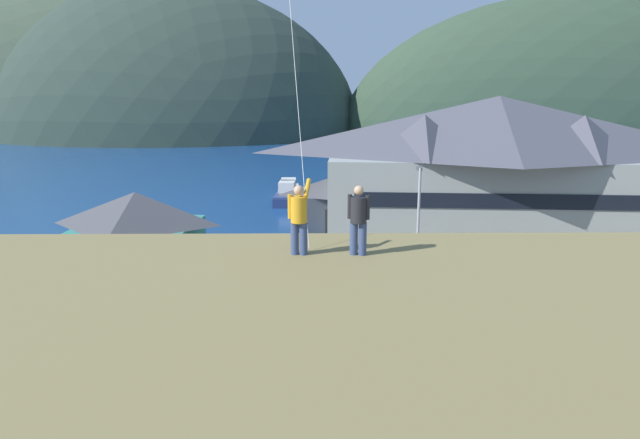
# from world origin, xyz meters

# --- Properties ---
(ground_plane) EXTENTS (600.00, 600.00, 0.00)m
(ground_plane) POSITION_xyz_m (0.00, 0.00, 0.00)
(ground_plane) COLOR #66604C
(parking_lot_pad) EXTENTS (40.00, 20.00, 0.10)m
(parking_lot_pad) POSITION_xyz_m (0.00, 5.00, 0.05)
(parking_lot_pad) COLOR slate
(parking_lot_pad) RESTS_ON ground
(bay_water) EXTENTS (360.00, 84.00, 0.03)m
(bay_water) POSITION_xyz_m (0.00, 60.00, 0.01)
(bay_water) COLOR navy
(bay_water) RESTS_ON ground
(far_hill_west_ridge) EXTENTS (125.78, 45.55, 66.22)m
(far_hill_west_ridge) POSITION_xyz_m (-63.12, 118.48, 0.00)
(far_hill_west_ridge) COLOR #42513D
(far_hill_west_ridge) RESTS_ON ground
(far_hill_east_peak) EXTENTS (89.59, 67.88, 69.40)m
(far_hill_east_peak) POSITION_xyz_m (-34.56, 118.90, 0.00)
(far_hill_east_peak) COLOR #2D3D33
(far_hill_east_peak) RESTS_ON ground
(far_hill_center_saddle) EXTENTS (113.60, 44.35, 64.40)m
(far_hill_center_saddle) POSITION_xyz_m (62.33, 111.72, 0.00)
(far_hill_center_saddle) COLOR #334733
(far_hill_center_saddle) RESTS_ON ground
(harbor_lodge) EXTENTS (28.56, 13.43, 10.61)m
(harbor_lodge) POSITION_xyz_m (13.53, 22.46, 5.64)
(harbor_lodge) COLOR #999E99
(harbor_lodge) RESTS_ON ground
(storage_shed_near_lot) EXTENTS (7.33, 6.38, 5.62)m
(storage_shed_near_lot) POSITION_xyz_m (-10.86, 8.84, 2.92)
(storage_shed_near_lot) COLOR #338475
(storage_shed_near_lot) RESTS_ON ground
(storage_shed_waterside) EXTENTS (6.35, 4.78, 4.23)m
(storage_shed_waterside) POSITION_xyz_m (0.23, 22.28, 2.19)
(storage_shed_waterside) COLOR #474C56
(storage_shed_waterside) RESTS_ON ground
(wharf_dock) EXTENTS (3.20, 11.81, 0.70)m
(wharf_dock) POSITION_xyz_m (-0.09, 34.60, 0.35)
(wharf_dock) COLOR #70604C
(wharf_dock) RESTS_ON ground
(moored_boat_wharfside) EXTENTS (2.36, 6.73, 2.16)m
(moored_boat_wharfside) POSITION_xyz_m (-3.49, 35.36, 0.72)
(moored_boat_wharfside) COLOR #A8A399
(moored_boat_wharfside) RESTS_ON ground
(moored_boat_outer_mooring) EXTENTS (3.57, 8.56, 2.16)m
(moored_boat_outer_mooring) POSITION_xyz_m (3.62, 36.59, 0.72)
(moored_boat_outer_mooring) COLOR #A8A399
(moored_boat_outer_mooring) RESTS_ON ground
(moored_boat_inner_slip) EXTENTS (2.62, 6.99, 2.16)m
(moored_boat_inner_slip) POSITION_xyz_m (-3.53, 33.76, 0.72)
(moored_boat_inner_slip) COLOR navy
(moored_boat_inner_slip) RESTS_ON ground
(parked_car_lone_by_shed) EXTENTS (4.32, 2.29, 1.82)m
(parked_car_lone_by_shed) POSITION_xyz_m (-7.97, -0.45, 1.06)
(parked_car_lone_by_shed) COLOR #236633
(parked_car_lone_by_shed) RESTS_ON parking_lot_pad
(parked_car_corner_spot) EXTENTS (4.27, 2.19, 1.82)m
(parked_car_corner_spot) POSITION_xyz_m (-16.87, 5.95, 1.06)
(parked_car_corner_spot) COLOR #236633
(parked_car_corner_spot) RESTS_ON parking_lot_pad
(parked_car_front_row_end) EXTENTS (4.24, 2.14, 1.82)m
(parked_car_front_row_end) POSITION_xyz_m (-0.42, 6.14, 1.06)
(parked_car_front_row_end) COLOR #236633
(parked_car_front_row_end) RESTS_ON parking_lot_pad
(parked_car_mid_row_far) EXTENTS (4.28, 2.20, 1.82)m
(parked_car_mid_row_far) POSITION_xyz_m (12.19, 0.57, 1.06)
(parked_car_mid_row_far) COLOR #B28923
(parked_car_mid_row_far) RESTS_ON parking_lot_pad
(parked_car_back_row_right) EXTENTS (4.21, 2.07, 1.82)m
(parked_car_back_row_right) POSITION_xyz_m (3.11, 0.15, 1.06)
(parked_car_back_row_right) COLOR silver
(parked_car_back_row_right) RESTS_ON parking_lot_pad
(parked_car_back_row_left) EXTENTS (4.24, 2.13, 1.82)m
(parked_car_back_row_left) POSITION_xyz_m (13.00, 7.01, 1.06)
(parked_car_back_row_left) COLOR #9EA3A8
(parked_car_back_row_left) RESTS_ON parking_lot_pad
(parked_car_mid_row_near) EXTENTS (4.33, 2.33, 1.82)m
(parked_car_mid_row_near) POSITION_xyz_m (5.00, 6.36, 1.06)
(parked_car_mid_row_near) COLOR slate
(parked_car_mid_row_near) RESTS_ON parking_lot_pad
(parking_light_pole) EXTENTS (0.24, 0.78, 6.62)m
(parking_light_pole) POSITION_xyz_m (5.27, 10.56, 3.94)
(parking_light_pole) COLOR #ADADB2
(parking_light_pole) RESTS_ON parking_lot_pad
(person_kite_flyer) EXTENTS (0.58, 0.63, 1.86)m
(person_kite_flyer) POSITION_xyz_m (-1.32, -8.69, 8.20)
(person_kite_flyer) COLOR #384770
(person_kite_flyer) RESTS_ON grassy_hill_foreground
(person_companion) EXTENTS (0.54, 0.40, 1.74)m
(person_companion) POSITION_xyz_m (0.14, -8.74, 8.19)
(person_companion) COLOR #384770
(person_companion) RESTS_ON grassy_hill_foreground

